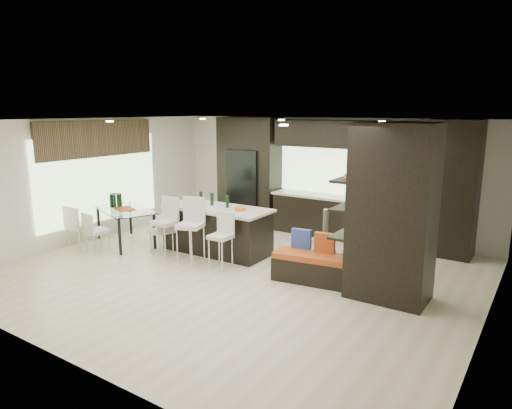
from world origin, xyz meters
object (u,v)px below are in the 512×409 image
Objects in this scene: stool_right at (221,247)px; chair_end at (161,234)px; stool_left at (165,233)px; chair_far at (81,229)px; stool_mid at (191,237)px; dining_table at (126,226)px; kitchen_island at (217,230)px; bench at (311,268)px; chair_near at (97,234)px; floor_vase at (325,240)px.

stool_right reaches higher than chair_end.
stool_left reaches higher than chair_far.
chair_end is (-0.95, 0.17, -0.12)m from stool_mid.
dining_table is at bearing 101.11° from chair_end.
kitchen_island is 2.42m from bench.
stool_right is (0.69, 0.04, -0.08)m from stool_mid.
dining_table is at bearing -163.46° from kitchen_island.
stool_left is at bearing -131.92° from kitchen_island.
stool_right is 3.28m from chair_far.
kitchen_island is 2.92× the size of chair_near.
chair_end is at bearing 174.15° from stool_right.
floor_vase reaches higher than chair_far.
bench is at bearing 21.28° from chair_near.
chair_near is (-2.73, -0.60, -0.04)m from stool_right.
floor_vase is (-0.05, 0.62, 0.32)m from bench.
stool_mid is 0.88× the size of floor_vase.
dining_table is at bearing -169.16° from floor_vase.
stool_right is at bearing 10.69° from chair_far.
stool_right reaches higher than dining_table.
kitchen_island reaches higher than bench.
dining_table is (-2.03, -0.64, -0.09)m from kitchen_island.
stool_mid reaches higher than bench.
kitchen_island is at bearing 72.59° from stool_mid.
stool_right is at bearing -3.21° from stool_left.
stool_left reaches higher than kitchen_island.
stool_left is 0.74× the size of bench.
stool_left is 1.35m from dining_table.
dining_table is 2.07× the size of chair_end.
floor_vase is at bearing -64.58° from chair_end.
stool_mid reaches higher than stool_left.
bench is at bearing 2.64° from stool_left.
stool_left reaches higher than stool_right.
kitchen_island is at bearing 38.97° from dining_table.
chair_end is (-0.25, 0.16, -0.09)m from stool_left.
floor_vase reaches higher than chair_end.
chair_near reaches higher than bench.
chair_near is (-1.34, -0.58, -0.09)m from stool_left.
chair_end is at bearing 152.42° from stool_mid.
stool_left is at bearing 179.81° from stool_right.
dining_table is at bearing 176.01° from stool_right.
chair_near reaches higher than dining_table.
chair_far is at bearing -168.23° from chair_near.
bench is 5.00m from chair_far.
stool_mid reaches higher than stool_right.
chair_end reaches higher than dining_table.
stool_right is (0.69, -0.77, -0.05)m from kitchen_island.
chair_near is at bearing -160.80° from stool_left.
stool_mid is 0.78× the size of bench.
dining_table is (-4.41, -0.21, 0.14)m from bench.
dining_table is 2.07× the size of chair_near.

